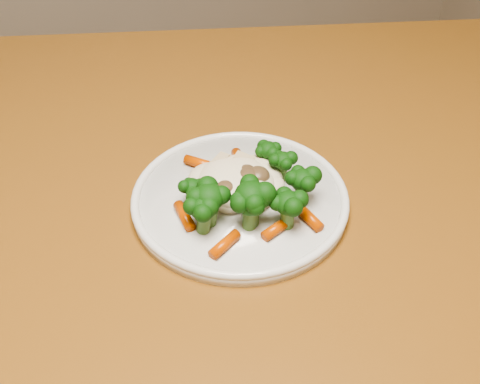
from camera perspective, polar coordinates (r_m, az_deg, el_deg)
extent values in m
cube|color=brown|center=(0.75, 2.45, 0.76)|extent=(1.34, 1.05, 0.04)
cylinder|color=white|center=(0.69, 0.00, -0.85)|extent=(0.25, 0.25, 0.01)
ellipsoid|color=#F5E5C4|center=(0.68, -0.40, 1.63)|extent=(0.11, 0.09, 0.04)
ellipsoid|color=black|center=(0.63, -2.91, -1.41)|extent=(0.05, 0.05, 0.05)
ellipsoid|color=black|center=(0.63, 1.04, -1.32)|extent=(0.06, 0.06, 0.05)
ellipsoid|color=black|center=(0.63, 4.53, -1.86)|extent=(0.05, 0.05, 0.04)
ellipsoid|color=black|center=(0.66, 5.90, 0.36)|extent=(0.05, 0.05, 0.04)
ellipsoid|color=black|center=(0.70, 4.04, 2.36)|extent=(0.04, 0.04, 0.03)
ellipsoid|color=black|center=(0.71, 2.65, 3.38)|extent=(0.04, 0.04, 0.03)
ellipsoid|color=black|center=(0.66, -4.53, -0.10)|extent=(0.03, 0.03, 0.03)
ellipsoid|color=black|center=(0.63, -3.48, -2.32)|extent=(0.05, 0.05, 0.04)
ellipsoid|color=black|center=(0.63, 1.00, -1.88)|extent=(0.05, 0.05, 0.04)
cylinder|color=#CC4B04|center=(0.72, -3.74, 2.72)|extent=(0.04, 0.04, 0.01)
cylinder|color=#CC4B04|center=(0.72, -0.29, 2.81)|extent=(0.02, 0.05, 0.01)
cylinder|color=#CC4B04|center=(0.71, 2.39, 2.04)|extent=(0.05, 0.02, 0.01)
cylinder|color=#CC4B04|center=(0.65, -5.29, -2.27)|extent=(0.02, 0.04, 0.01)
cylinder|color=#CC4B04|center=(0.62, -1.46, -4.97)|extent=(0.04, 0.03, 0.01)
cylinder|color=#CC4B04|center=(0.64, 3.48, -3.47)|extent=(0.04, 0.03, 0.01)
cylinder|color=#CC4B04|center=(0.65, 6.55, -2.39)|extent=(0.02, 0.04, 0.01)
ellipsoid|color=brown|center=(0.68, 0.61, 1.79)|extent=(0.03, 0.03, 0.02)
ellipsoid|color=brown|center=(0.68, 1.70, 1.55)|extent=(0.03, 0.03, 0.02)
ellipsoid|color=brown|center=(0.66, -1.38, 0.36)|extent=(0.02, 0.02, 0.02)
ellipsoid|color=brown|center=(0.65, 0.52, -0.42)|extent=(0.03, 0.03, 0.02)
ellipsoid|color=brown|center=(0.68, 0.78, 1.39)|extent=(0.03, 0.03, 0.02)
cube|color=#CBB487|center=(0.70, -1.79, 2.93)|extent=(0.02, 0.02, 0.01)
cube|color=#CBB487|center=(0.70, 0.32, 2.93)|extent=(0.03, 0.03, 0.01)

